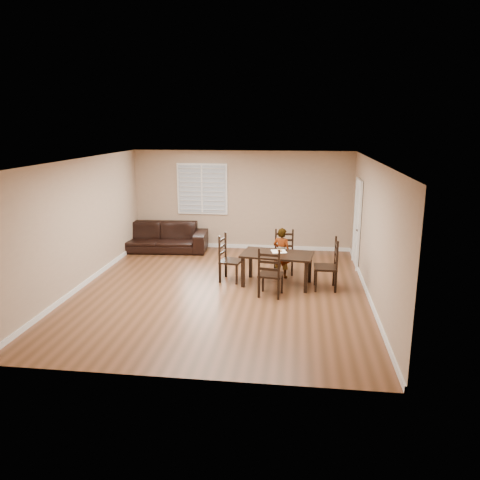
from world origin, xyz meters
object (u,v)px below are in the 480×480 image
(chair_near, at_px, (284,253))
(sofa, at_px, (159,237))
(child, at_px, (282,253))
(chair_right, at_px, (332,266))
(chair_left, at_px, (226,259))
(chair_far, at_px, (270,275))
(dining_table, at_px, (277,257))
(donut, at_px, (280,250))

(chair_near, height_order, sofa, chair_near)
(sofa, bearing_deg, child, -32.97)
(chair_right, bearing_deg, chair_near, -137.29)
(child, bearing_deg, chair_left, 39.82)
(chair_far, xyz_separation_m, chair_right, (1.26, 0.66, 0.03))
(sofa, bearing_deg, chair_right, -33.77)
(chair_near, bearing_deg, chair_left, -148.85)
(chair_left, xyz_separation_m, child, (1.22, 0.37, 0.10))
(dining_table, relative_size, chair_far, 1.56)
(chair_left, xyz_separation_m, chair_right, (2.29, -0.30, 0.02))
(chair_left, distance_m, chair_right, 2.31)
(dining_table, height_order, chair_near, chair_near)
(chair_right, height_order, sofa, chair_right)
(chair_far, xyz_separation_m, child, (0.19, 1.34, 0.11))
(chair_far, distance_m, chair_left, 1.41)
(chair_near, bearing_deg, chair_right, -47.61)
(dining_table, xyz_separation_m, chair_far, (-0.11, -0.80, -0.15))
(donut, relative_size, sofa, 0.04)
(chair_right, bearing_deg, sofa, -120.42)
(chair_near, bearing_deg, donut, -96.25)
(donut, bearing_deg, child, 84.97)
(donut, bearing_deg, dining_table, -104.23)
(chair_far, bearing_deg, chair_right, -143.84)
(dining_table, xyz_separation_m, sofa, (-3.35, 2.42, -0.23))
(chair_far, height_order, chair_left, chair_left)
(chair_left, distance_m, child, 1.28)
(chair_near, height_order, donut, chair_near)
(donut, xyz_separation_m, sofa, (-3.39, 2.26, -0.34))
(chair_right, distance_m, sofa, 5.18)
(chair_near, bearing_deg, sofa, 155.93)
(child, relative_size, sofa, 0.44)
(chair_near, xyz_separation_m, child, (-0.04, -0.42, 0.11))
(child, bearing_deg, sofa, -6.10)
(sofa, bearing_deg, chair_far, -48.97)
(chair_near, height_order, child, child)
(chair_far, distance_m, child, 1.35)
(chair_far, height_order, donut, chair_far)
(chair_near, xyz_separation_m, chair_right, (1.04, -1.09, 0.04))
(dining_table, bearing_deg, sofa, 152.01)
(chair_far, distance_m, donut, 1.01)
(chair_left, bearing_deg, chair_right, -87.67)
(chair_right, bearing_deg, dining_table, -97.67)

